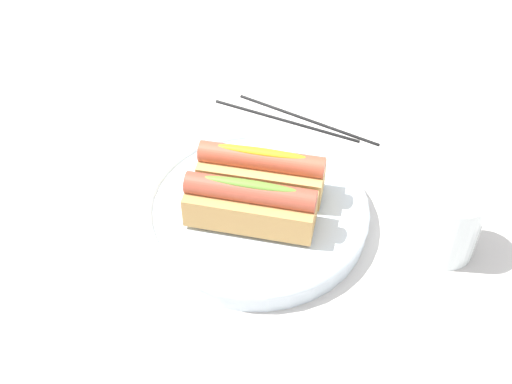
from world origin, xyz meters
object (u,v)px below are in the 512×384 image
object	(u,v)px
chopstick_near	(285,120)
serving_bowl	(256,212)
hotdog_back	(250,204)
water_glass	(450,226)
hotdog_front	(261,171)
chopstick_far	(307,119)

from	to	relation	value
chopstick_near	serving_bowl	bearing A→B (deg)	101.93
hotdog_back	water_glass	xyz separation A→B (m)	(-0.22, -0.05, -0.02)
serving_bowl	chopstick_near	distance (m)	0.20
hotdog_back	water_glass	distance (m)	0.23
hotdog_front	serving_bowl	bearing A→B (deg)	94.46
serving_bowl	hotdog_back	size ratio (longest dim) A/B	1.78
chopstick_near	chopstick_far	world-z (taller)	same
chopstick_near	hotdog_back	bearing A→B (deg)	101.76
hotdog_back	chopstick_near	world-z (taller)	hotdog_back
chopstick_near	hotdog_front	bearing A→B (deg)	102.16
water_glass	chopstick_far	xyz separation A→B (m)	(0.22, -0.18, -0.04)
hotdog_back	serving_bowl	bearing A→B (deg)	-85.54
hotdog_front	chopstick_near	world-z (taller)	hotdog_front
hotdog_front	chopstick_far	xyz separation A→B (m)	(-0.01, -0.18, -0.06)
water_glass	chopstick_near	size ratio (longest dim) A/B	0.41
hotdog_front	chopstick_near	xyz separation A→B (m)	(0.02, -0.17, -0.06)
water_glass	chopstick_far	world-z (taller)	water_glass
water_glass	chopstick_near	distance (m)	0.30
hotdog_back	chopstick_far	distance (m)	0.24
water_glass	chopstick_far	size ratio (longest dim) A/B	0.41
water_glass	chopstick_far	distance (m)	0.28
water_glass	hotdog_front	bearing A→B (deg)	-0.12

